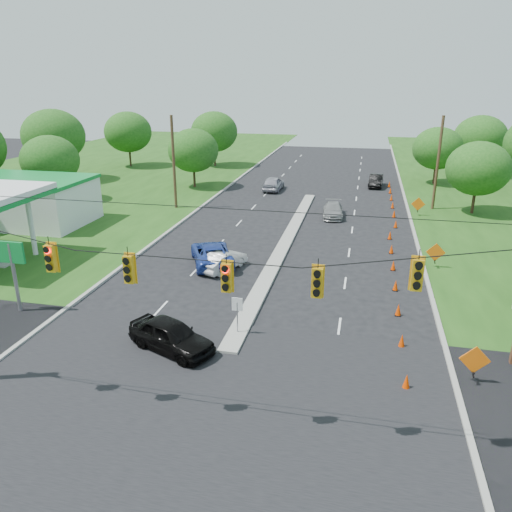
% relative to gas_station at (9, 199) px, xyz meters
% --- Properties ---
extents(ground, '(160.00, 160.00, 0.00)m').
position_rel_gas_station_xyz_m(ground, '(23.64, -20.24, -2.58)').
color(ground, black).
rests_on(ground, ground).
extents(cross_street, '(160.00, 14.00, 0.02)m').
position_rel_gas_station_xyz_m(cross_street, '(23.64, -20.24, -2.58)').
color(cross_street, black).
rests_on(cross_street, ground).
extents(curb_left, '(0.25, 110.00, 0.16)m').
position_rel_gas_station_xyz_m(curb_left, '(13.54, 9.76, -2.58)').
color(curb_left, gray).
rests_on(curb_left, ground).
extents(curb_right, '(0.25, 110.00, 0.16)m').
position_rel_gas_station_xyz_m(curb_right, '(33.74, 9.76, -2.58)').
color(curb_right, gray).
rests_on(curb_right, ground).
extents(median, '(1.00, 34.00, 0.18)m').
position_rel_gas_station_xyz_m(median, '(23.64, 0.76, -2.58)').
color(median, gray).
rests_on(median, ground).
extents(median_sign, '(0.55, 0.06, 2.05)m').
position_rel_gas_station_xyz_m(median_sign, '(23.64, -14.24, -1.11)').
color(median_sign, gray).
rests_on(median_sign, ground).
extents(signal_span, '(25.60, 0.32, 9.00)m').
position_rel_gas_station_xyz_m(signal_span, '(23.59, -21.24, 2.40)').
color(signal_span, '#422D1C').
rests_on(signal_span, ground).
extents(utility_pole_far_left, '(0.28, 0.28, 9.00)m').
position_rel_gas_station_xyz_m(utility_pole_far_left, '(11.14, 9.76, 1.92)').
color(utility_pole_far_left, '#422D1C').
rests_on(utility_pole_far_left, ground).
extents(utility_pole_far_right, '(0.28, 0.28, 9.00)m').
position_rel_gas_station_xyz_m(utility_pole_far_right, '(36.14, 14.76, 1.92)').
color(utility_pole_far_right, '#422D1C').
rests_on(utility_pole_far_right, ground).
extents(gas_station, '(18.40, 19.70, 5.20)m').
position_rel_gas_station_xyz_m(gas_station, '(0.00, 0.00, 0.00)').
color(gas_station, white).
rests_on(gas_station, ground).
extents(cone_0, '(0.32, 0.32, 0.70)m').
position_rel_gas_station_xyz_m(cone_0, '(31.69, -17.24, -2.23)').
color(cone_0, '#E63900').
rests_on(cone_0, ground).
extents(cone_1, '(0.32, 0.32, 0.70)m').
position_rel_gas_station_xyz_m(cone_1, '(31.69, -13.74, -2.23)').
color(cone_1, '#E63900').
rests_on(cone_1, ground).
extents(cone_2, '(0.32, 0.32, 0.70)m').
position_rel_gas_station_xyz_m(cone_2, '(31.69, -10.24, -2.23)').
color(cone_2, '#E63900').
rests_on(cone_2, ground).
extents(cone_3, '(0.32, 0.32, 0.70)m').
position_rel_gas_station_xyz_m(cone_3, '(31.69, -6.74, -2.23)').
color(cone_3, '#E63900').
rests_on(cone_3, ground).
extents(cone_4, '(0.32, 0.32, 0.70)m').
position_rel_gas_station_xyz_m(cone_4, '(31.69, -3.24, -2.23)').
color(cone_4, '#E63900').
rests_on(cone_4, ground).
extents(cone_5, '(0.32, 0.32, 0.70)m').
position_rel_gas_station_xyz_m(cone_5, '(31.69, 0.26, -2.23)').
color(cone_5, '#E63900').
rests_on(cone_5, ground).
extents(cone_6, '(0.32, 0.32, 0.70)m').
position_rel_gas_station_xyz_m(cone_6, '(31.69, 3.76, -2.23)').
color(cone_6, '#E63900').
rests_on(cone_6, ground).
extents(cone_7, '(0.32, 0.32, 0.70)m').
position_rel_gas_station_xyz_m(cone_7, '(32.29, 7.26, -2.23)').
color(cone_7, '#E63900').
rests_on(cone_7, ground).
extents(cone_8, '(0.32, 0.32, 0.70)m').
position_rel_gas_station_xyz_m(cone_8, '(32.29, 10.76, -2.23)').
color(cone_8, '#E63900').
rests_on(cone_8, ground).
extents(cone_9, '(0.32, 0.32, 0.70)m').
position_rel_gas_station_xyz_m(cone_9, '(32.29, 14.26, -2.23)').
color(cone_9, '#E63900').
rests_on(cone_9, ground).
extents(cone_10, '(0.32, 0.32, 0.70)m').
position_rel_gas_station_xyz_m(cone_10, '(32.29, 17.76, -2.23)').
color(cone_10, '#E63900').
rests_on(cone_10, ground).
extents(cone_11, '(0.32, 0.32, 0.70)m').
position_rel_gas_station_xyz_m(cone_11, '(32.29, 21.26, -2.23)').
color(cone_11, '#E63900').
rests_on(cone_11, ground).
extents(cone_12, '(0.32, 0.32, 0.70)m').
position_rel_gas_station_xyz_m(cone_12, '(32.29, 24.76, -2.23)').
color(cone_12, '#E63900').
rests_on(cone_12, ground).
extents(work_sign_0, '(1.27, 0.58, 1.37)m').
position_rel_gas_station_xyz_m(work_sign_0, '(34.44, -16.24, -1.48)').
color(work_sign_0, black).
rests_on(work_sign_0, ground).
extents(work_sign_1, '(1.27, 0.58, 1.37)m').
position_rel_gas_station_xyz_m(work_sign_1, '(34.44, -2.24, -1.48)').
color(work_sign_1, black).
rests_on(work_sign_1, ground).
extents(work_sign_2, '(1.27, 0.58, 1.37)m').
position_rel_gas_station_xyz_m(work_sign_2, '(34.44, 11.76, -1.48)').
color(work_sign_2, black).
rests_on(work_sign_2, ground).
extents(tree_2, '(5.88, 5.88, 6.86)m').
position_rel_gas_station_xyz_m(tree_2, '(-2.36, 9.76, 1.76)').
color(tree_2, black).
rests_on(tree_2, ground).
extents(tree_3, '(7.56, 7.56, 8.82)m').
position_rel_gas_station_xyz_m(tree_3, '(-8.36, 19.76, 3.00)').
color(tree_3, black).
rests_on(tree_3, ground).
extents(tree_4, '(6.72, 6.72, 7.84)m').
position_rel_gas_station_xyz_m(tree_4, '(-4.36, 31.76, 2.38)').
color(tree_4, black).
rests_on(tree_4, ground).
extents(tree_5, '(5.88, 5.88, 6.86)m').
position_rel_gas_station_xyz_m(tree_5, '(9.64, 19.76, 1.76)').
color(tree_5, black).
rests_on(tree_5, ground).
extents(tree_6, '(6.72, 6.72, 7.84)m').
position_rel_gas_station_xyz_m(tree_6, '(7.64, 34.76, 2.38)').
color(tree_6, black).
rests_on(tree_6, ground).
extents(tree_9, '(5.88, 5.88, 6.86)m').
position_rel_gas_station_xyz_m(tree_9, '(39.64, 13.76, 1.76)').
color(tree_9, black).
rests_on(tree_9, ground).
extents(tree_11, '(6.72, 6.72, 7.84)m').
position_rel_gas_station_xyz_m(tree_11, '(43.64, 34.76, 2.38)').
color(tree_11, black).
rests_on(tree_11, ground).
extents(tree_12, '(5.88, 5.88, 6.86)m').
position_rel_gas_station_xyz_m(tree_12, '(37.64, 27.76, 1.76)').
color(tree_12, black).
rests_on(tree_12, ground).
extents(black_sedan, '(4.89, 3.50, 1.55)m').
position_rel_gas_station_xyz_m(black_sedan, '(20.95, -16.38, -1.80)').
color(black_sedan, black).
rests_on(black_sedan, ground).
extents(white_sedan, '(2.69, 4.14, 1.29)m').
position_rel_gas_station_xyz_m(white_sedan, '(20.43, -5.61, -1.93)').
color(white_sedan, silver).
rests_on(white_sedan, ground).
extents(blue_pickup, '(4.58, 6.05, 1.53)m').
position_rel_gas_station_xyz_m(blue_pickup, '(19.33, -4.67, -1.81)').
color(blue_pickup, '#253D96').
rests_on(blue_pickup, ground).
extents(silver_car_far, '(2.11, 4.57, 1.29)m').
position_rel_gas_station_xyz_m(silver_car_far, '(26.69, 9.73, -1.93)').
color(silver_car_far, gray).
rests_on(silver_car_far, ground).
extents(silver_car_oncoming, '(2.07, 4.79, 1.61)m').
position_rel_gas_station_xyz_m(silver_car_oncoming, '(19.11, 20.10, -1.77)').
color(silver_car_oncoming, '#9895A2').
rests_on(silver_car_oncoming, ground).
extents(dark_car_receding, '(1.81, 4.51, 1.46)m').
position_rel_gas_station_xyz_m(dark_car_receding, '(30.70, 24.71, -1.85)').
color(dark_car_receding, black).
rests_on(dark_car_receding, ground).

